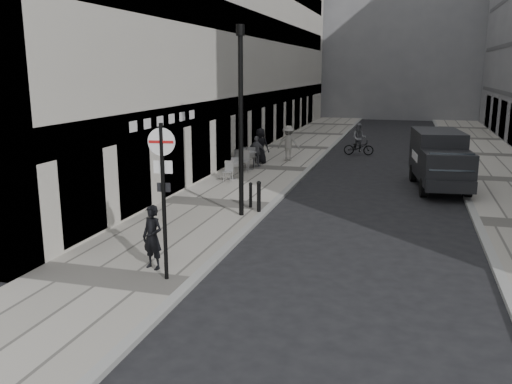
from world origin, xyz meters
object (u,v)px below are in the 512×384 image
sign_post (163,181)px  cyclist (359,143)px  lamppost (241,113)px  walking_man (153,237)px  panel_van (439,157)px

sign_post → cyclist: (2.51, 21.11, -1.73)m
lamppost → walking_man: bearing=-96.4°
walking_man → lamppost: bearing=100.4°
walking_man → lamppost: lamppost is taller
panel_van → cyclist: bearing=108.9°
sign_post → lamppost: 6.02m
walking_man → sign_post: bearing=-25.4°
sign_post → lamppost: (0.00, 5.92, 1.10)m
panel_van → cyclist: size_ratio=2.83×
sign_post → lamppost: size_ratio=0.59×
lamppost → panel_van: 9.70m
sign_post → lamppost: lamppost is taller
lamppost → cyclist: lamppost is taller
lamppost → cyclist: bearing=80.6°
walking_man → cyclist: 20.80m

